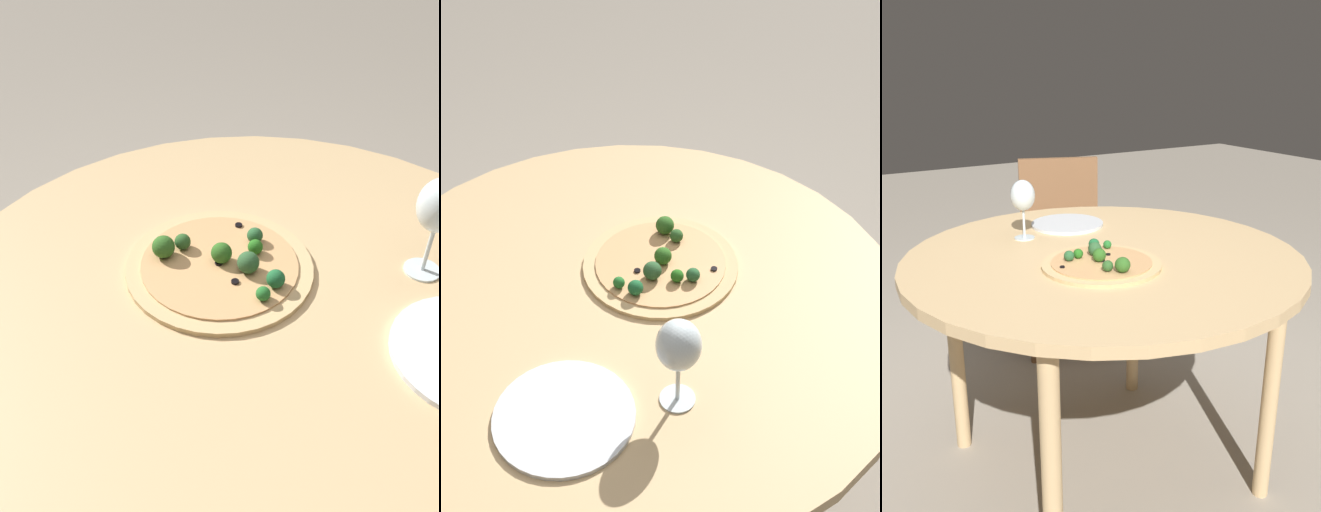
{
  "view_description": "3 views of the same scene",
  "coord_description": "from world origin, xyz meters",
  "views": [
    {
      "loc": [
        0.08,
        -0.7,
        1.45
      ],
      "look_at": [
        -0.09,
        0.06,
        0.8
      ],
      "focal_mm": 40.0,
      "sensor_mm": 36.0,
      "label": 1
    },
    {
      "loc": [
        1.08,
        0.21,
        1.8
      ],
      "look_at": [
        -0.09,
        0.06,
        0.8
      ],
      "focal_mm": 50.0,
      "sensor_mm": 36.0,
      "label": 2
    },
    {
      "loc": [
        -1.38,
        0.84,
        1.31
      ],
      "look_at": [
        -0.09,
        0.06,
        0.8
      ],
      "focal_mm": 40.0,
      "sensor_mm": 36.0,
      "label": 3
    }
  ],
  "objects": [
    {
      "name": "pizza",
      "position": [
        -0.09,
        0.06,
        0.78
      ],
      "size": [
        0.34,
        0.34,
        0.06
      ],
      "color": "tan",
      "rests_on": "dining_table"
    },
    {
      "name": "plate_near",
      "position": [
        0.33,
        -0.05,
        0.78
      ],
      "size": [
        0.25,
        0.25,
        0.01
      ],
      "color": "silver",
      "rests_on": "dining_table"
    },
    {
      "name": "chair",
      "position": [
        0.95,
        -0.35,
        0.47
      ],
      "size": [
        0.51,
        0.51,
        0.88
      ],
      "rotation": [
        0.0,
        0.0,
        -1.92
      ],
      "color": "brown",
      "rests_on": "ground_plane"
    },
    {
      "name": "wine_glass",
      "position": [
        0.27,
        0.14,
        0.91
      ],
      "size": [
        0.08,
        0.08,
        0.19
      ],
      "color": "silver",
      "rests_on": "dining_table"
    },
    {
      "name": "dining_table",
      "position": [
        0.0,
        0.0,
        0.7
      ],
      "size": [
        1.18,
        1.18,
        0.77
      ],
      "color": "tan",
      "rests_on": "ground_plane"
    },
    {
      "name": "ground_plane",
      "position": [
        0.0,
        0.0,
        0.0
      ],
      "size": [
        12.0,
        12.0,
        0.0
      ],
      "primitive_type": "plane",
      "color": "gray"
    }
  ]
}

